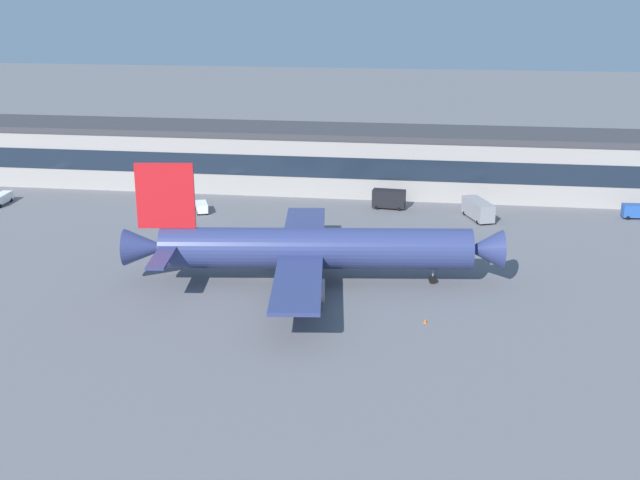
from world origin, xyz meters
name	(u,v)px	position (x,y,z in m)	size (l,w,h in m)	color
ground_plane	(264,281)	(0.00, 0.00, 0.00)	(600.00, 600.00, 0.00)	slate
terminal_building	(320,159)	(0.00, 53.83, 6.24)	(180.84, 15.70, 12.43)	#9E9993
airliner	(309,248)	(6.40, 0.16, 5.05)	(52.35, 44.55, 16.95)	navy
fuel_truck	(478,209)	(31.02, 35.68, 1.88)	(5.64, 8.84, 3.35)	gray
follow_me_car	(202,207)	(-18.71, 33.05, 1.09)	(3.39, 4.79, 1.85)	white
belt_loader	(1,198)	(-57.87, 33.08, 1.15)	(2.41, 6.51, 1.95)	white
crew_van	(638,211)	(59.14, 40.32, 1.46)	(5.31, 2.52, 2.55)	#2651A5
stair_truck	(388,198)	(14.80, 40.56, 1.98)	(6.20, 2.97, 3.55)	black
traffic_cone_0	(425,321)	(22.66, -11.60, 0.28)	(0.44, 0.44, 0.55)	#F2590C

